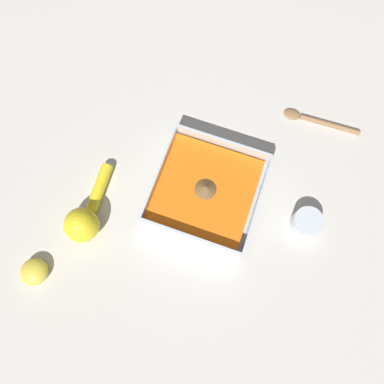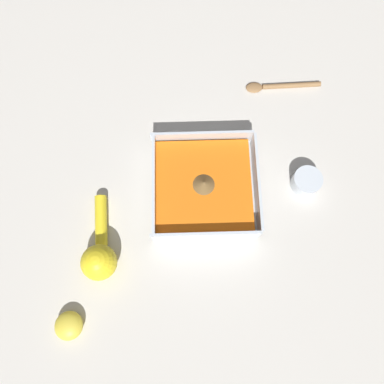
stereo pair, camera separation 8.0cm
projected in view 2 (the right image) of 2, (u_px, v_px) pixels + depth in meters
name	position (u px, v px, depth m)	size (l,w,h in m)	color
ground_plane	(204.00, 211.00, 0.82)	(4.00, 4.00, 0.00)	beige
square_dish	(205.00, 186.00, 0.82)	(0.23, 0.23, 0.06)	silver
spice_bowl	(306.00, 182.00, 0.82)	(0.06, 0.06, 0.04)	silver
lemon_squeezer	(99.00, 256.00, 0.76)	(0.07, 0.18, 0.07)	yellow
lemon_half	(69.00, 326.00, 0.74)	(0.06, 0.06, 0.03)	yellow
wooden_spoon	(278.00, 86.00, 0.90)	(0.18, 0.03, 0.01)	olive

